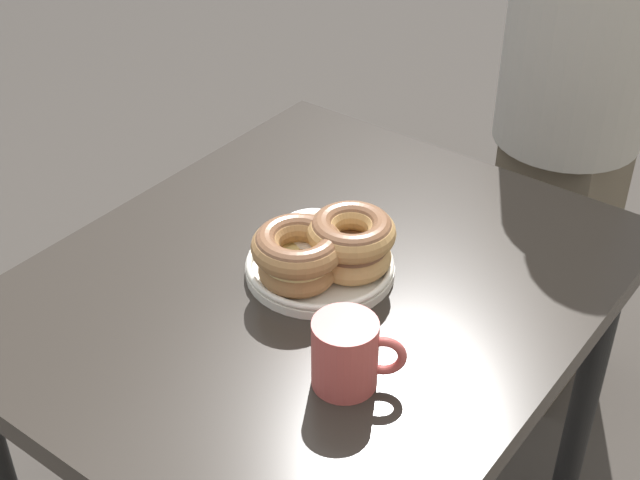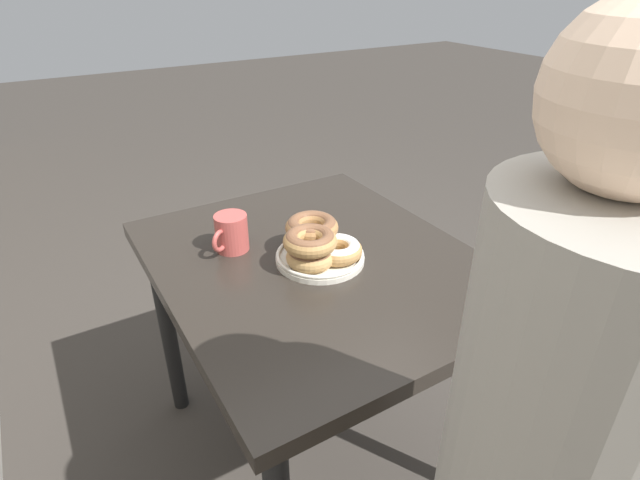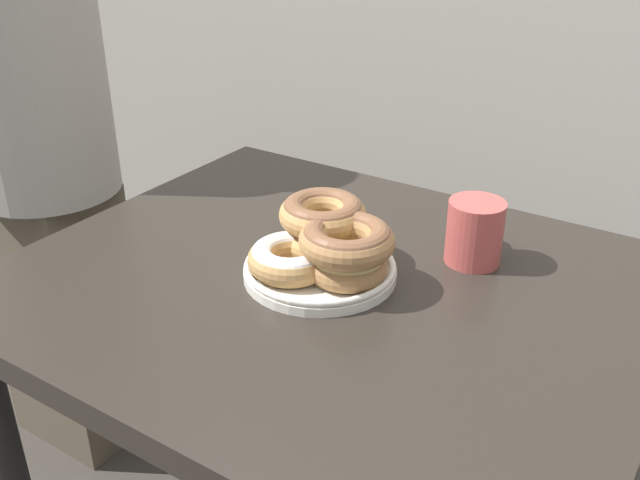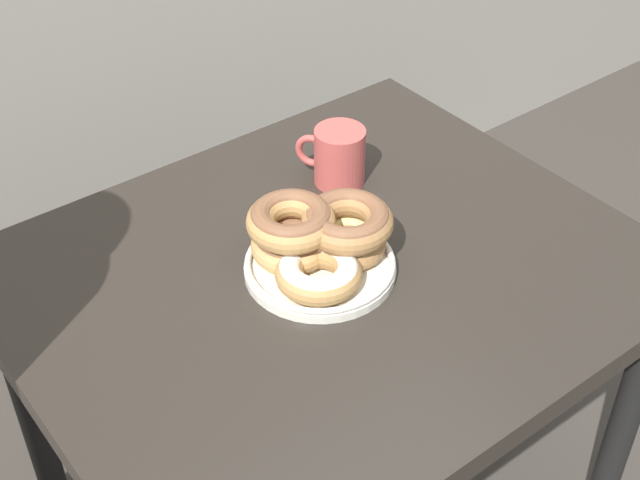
# 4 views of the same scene
# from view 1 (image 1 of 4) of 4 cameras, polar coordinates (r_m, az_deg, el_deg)

# --- Properties ---
(dining_table) EXTENTS (0.92, 0.77, 0.71)m
(dining_table) POSITION_cam_1_polar(r_m,az_deg,el_deg) (1.39, -0.29, -5.33)
(dining_table) COLOR #28231E
(dining_table) RESTS_ON ground_plane
(donut_plate) EXTENTS (0.25, 0.24, 0.10)m
(donut_plate) POSITION_cam_1_polar(r_m,az_deg,el_deg) (1.31, 0.16, -0.58)
(donut_plate) COLOR silver
(donut_plate) RESTS_ON dining_table
(coffee_mug) EXTENTS (0.09, 0.11, 0.10)m
(coffee_mug) POSITION_cam_1_polar(r_m,az_deg,el_deg) (1.13, 1.73, -7.25)
(coffee_mug) COLOR #B74C47
(coffee_mug) RESTS_ON dining_table
(person_figure) EXTENTS (0.32, 0.29, 1.37)m
(person_figure) POSITION_cam_1_polar(r_m,az_deg,el_deg) (1.88, 15.80, 7.74)
(person_figure) COLOR brown
(person_figure) RESTS_ON ground_plane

